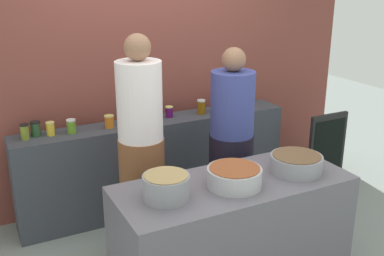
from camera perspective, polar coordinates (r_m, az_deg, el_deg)
storefront_wall at (r=4.59m, az=-6.34°, el=9.27°), size 4.80×0.12×3.00m
display_shelf at (r=4.57m, az=-4.29°, el=-4.43°), size 2.70×0.36×0.90m
prep_table at (r=3.48m, az=5.01°, el=-12.97°), size 1.70×0.70×0.84m
preserve_jar_0 at (r=4.13m, az=-19.99°, el=-0.42°), size 0.07×0.07×0.13m
preserve_jar_1 at (r=4.19m, az=-18.78°, el=-0.07°), size 0.09×0.09×0.13m
preserve_jar_2 at (r=4.17m, az=-17.10°, el=-0.07°), size 0.07×0.07×0.12m
preserve_jar_3 at (r=4.17m, az=-14.69°, el=0.22°), size 0.08×0.08×0.12m
preserve_jar_4 at (r=4.24m, az=-10.20°, el=0.80°), size 0.09×0.09×0.12m
preserve_jar_5 at (r=4.30m, az=-7.77°, el=1.13°), size 0.07×0.07×0.11m
preserve_jar_6 at (r=4.29m, az=-6.35°, el=1.15°), size 0.09×0.09×0.11m
preserve_jar_7 at (r=4.38m, az=-5.35°, el=1.76°), size 0.07×0.07×0.14m
preserve_jar_8 at (r=4.49m, az=-2.83°, el=2.02°), size 0.07×0.07×0.11m
preserve_jar_9 at (r=4.59m, az=1.15°, el=2.64°), size 0.08×0.08×0.14m
preserve_jar_10 at (r=4.61m, az=2.98°, el=2.56°), size 0.07×0.07×0.12m
preserve_jar_11 at (r=4.67m, az=4.04°, el=2.83°), size 0.07×0.07×0.13m
preserve_jar_12 at (r=4.76m, az=5.04°, el=3.07°), size 0.09×0.09×0.13m
preserve_jar_13 at (r=4.93m, az=6.48°, el=3.58°), size 0.08×0.08×0.13m
cooking_pot_left at (r=3.01m, az=-3.20°, el=-7.27°), size 0.31×0.31×0.17m
cooking_pot_center at (r=3.19m, az=5.26°, el=-6.04°), size 0.38×0.38×0.14m
cooking_pot_right at (r=3.48m, az=12.75°, el=-4.30°), size 0.38×0.38×0.13m
cook_with_tongs at (r=3.70m, az=-6.25°, el=-3.86°), size 0.37×0.37×1.82m
cook_in_cap at (r=4.07m, az=4.85°, el=-2.93°), size 0.39×0.39×1.67m
chalkboard_sign at (r=5.08m, az=16.28°, el=-2.95°), size 0.47×0.05×0.86m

